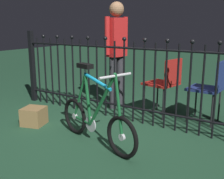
# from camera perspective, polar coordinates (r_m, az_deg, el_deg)

# --- Properties ---
(ground_plane) EXTENTS (20.00, 20.00, 0.00)m
(ground_plane) POSITION_cam_1_polar(r_m,az_deg,el_deg) (3.31, -2.48, -10.00)
(ground_plane) COLOR #1F452E
(iron_fence) EXTENTS (3.90, 0.07, 1.19)m
(iron_fence) POSITION_cam_1_polar(r_m,az_deg,el_deg) (3.74, 3.18, 2.43)
(iron_fence) COLOR black
(iron_fence) RESTS_ON ground
(bicycle) EXTENTS (1.24, 0.48, 0.88)m
(bicycle) POSITION_cam_1_polar(r_m,az_deg,el_deg) (3.06, -3.34, -5.89)
(bicycle) COLOR black
(bicycle) RESTS_ON ground
(chair_red) EXTENTS (0.48, 0.48, 0.83)m
(chair_red) POSITION_cam_1_polar(r_m,az_deg,el_deg) (3.99, 10.88, 1.75)
(chair_red) COLOR black
(chair_red) RESTS_ON ground
(chair_navy) EXTENTS (0.43, 0.43, 0.85)m
(chair_navy) POSITION_cam_1_polar(r_m,az_deg,el_deg) (3.87, 19.60, 0.83)
(chair_navy) COLOR black
(chair_navy) RESTS_ON ground
(person_visitor) EXTENTS (0.23, 0.47, 1.62)m
(person_visitor) POSITION_cam_1_polar(r_m,az_deg,el_deg) (4.31, 0.93, 8.84)
(person_visitor) COLOR #2D2D33
(person_visitor) RESTS_ON ground
(display_crate) EXTENTS (0.34, 0.34, 0.23)m
(display_crate) POSITION_cam_1_polar(r_m,az_deg,el_deg) (3.83, -15.66, -5.27)
(display_crate) COLOR olive
(display_crate) RESTS_ON ground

